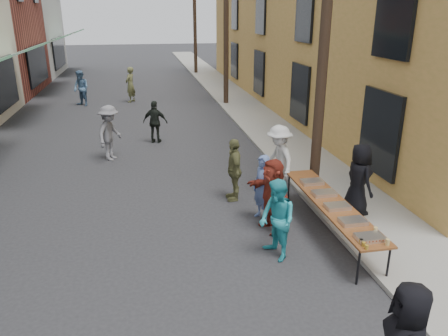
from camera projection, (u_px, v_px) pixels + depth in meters
name	position (u px, v px, depth m)	size (l,w,h in m)	color
ground	(156.00, 273.00, 8.15)	(120.00, 120.00, 0.00)	#28282B
sidewalk	(239.00, 103.00, 22.87)	(2.20, 60.00, 0.10)	gray
building_ochre	(366.00, 2.00, 21.36)	(10.00, 28.00, 10.00)	#AE8A3E
utility_pole_near	(326.00, 16.00, 10.16)	(0.26, 0.26, 9.00)	#2D2116
utility_pole_mid	(226.00, 13.00, 21.23)	(0.26, 0.26, 9.00)	#2D2116
utility_pole_far	(195.00, 12.00, 32.31)	(0.26, 0.26, 9.00)	#2D2116
serving_table	(331.00, 204.00, 9.37)	(0.70, 4.00, 0.75)	brown
catering_tray_sausage	(370.00, 238.00, 7.82)	(0.50, 0.33, 0.08)	maroon
catering_tray_foil_b	(353.00, 221.00, 8.42)	(0.50, 0.33, 0.08)	#B2B2B7
catering_tray_buns	(337.00, 206.00, 9.06)	(0.50, 0.33, 0.08)	tan
catering_tray_foil_d	(324.00, 193.00, 9.71)	(0.50, 0.33, 0.08)	#B2B2B7
catering_tray_buns_end	(312.00, 182.00, 10.36)	(0.50, 0.33, 0.08)	tan
condiment_jar_a	(367.00, 247.00, 7.50)	(0.07, 0.07, 0.08)	#A57F26
condiment_jar_b	(364.00, 244.00, 7.59)	(0.07, 0.07, 0.08)	#A57F26
condiment_jar_c	(361.00, 241.00, 7.69)	(0.07, 0.07, 0.08)	#A57F26
cup_stack	(388.00, 242.00, 7.62)	(0.08, 0.08, 0.12)	tan
guest_front_b	(262.00, 188.00, 10.03)	(0.57, 0.37, 1.56)	#556DA5
guest_front_c	(277.00, 220.00, 8.41)	(0.79, 0.62, 1.63)	#2BAAB5
guest_front_d	(279.00, 160.00, 11.48)	(1.19, 0.69, 1.85)	silver
guest_front_e	(234.00, 170.00, 11.09)	(0.95, 0.40, 1.62)	olive
guest_queue_back	(272.00, 195.00, 9.49)	(1.55, 0.49, 1.67)	maroon
server	(359.00, 179.00, 10.07)	(0.83, 0.54, 1.70)	black
passerby_left	(110.00, 133.00, 14.07)	(1.16, 0.67, 1.80)	slate
passerby_mid	(155.00, 122.00, 15.95)	(0.91, 0.38, 1.56)	black
passerby_right	(130.00, 85.00, 23.08)	(0.67, 0.44, 1.85)	#60643A
passerby_far	(81.00, 88.00, 22.18)	(0.87, 0.68, 1.78)	#52789E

